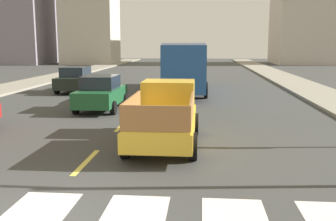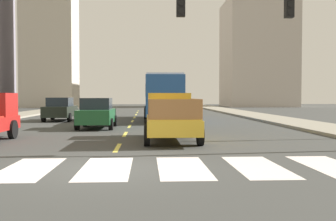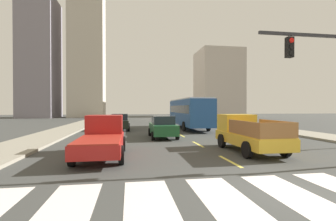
{
  "view_description": "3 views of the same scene",
  "coord_description": "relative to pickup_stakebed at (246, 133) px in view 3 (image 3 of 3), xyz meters",
  "views": [
    {
      "loc": [
        3.21,
        -6.37,
        3.3
      ],
      "look_at": [
        2.07,
        6.9,
        1.0
      ],
      "focal_mm": 41.84,
      "sensor_mm": 36.0,
      "label": 1
    },
    {
      "loc": [
        1.02,
        -10.09,
        1.83
      ],
      "look_at": [
        2.15,
        10.62,
        1.08
      ],
      "focal_mm": 42.6,
      "sensor_mm": 36.0,
      "label": 2
    },
    {
      "loc": [
        -4.37,
        -6.04,
        2.37
      ],
      "look_at": [
        -1.19,
        13.82,
        2.13
      ],
      "focal_mm": 25.82,
      "sensor_mm": 36.0,
      "label": 3
    }
  ],
  "objects": [
    {
      "name": "ground_plane",
      "position": [
        -2.02,
        -6.45,
        -0.94
      ],
      "size": [
        160.0,
        160.0,
        0.0
      ],
      "primitive_type": "plane",
      "color": "#3B3C3A"
    },
    {
      "name": "sidewalk_right",
      "position": [
        8.84,
        11.55,
        -0.86
      ],
      "size": [
        3.25,
        110.0,
        0.15
      ],
      "primitive_type": "cube",
      "color": "gray",
      "rests_on": "ground"
    },
    {
      "name": "sidewalk_left",
      "position": [
        -12.88,
        11.55,
        -0.86
      ],
      "size": [
        3.25,
        110.0,
        0.15
      ],
      "primitive_type": "cube",
      "color": "gray",
      "rests_on": "ground"
    },
    {
      "name": "crosswalk_stripe_1",
      "position": [
        -7.84,
        -6.45,
        -0.93
      ],
      "size": [
        1.25,
        3.33,
        0.01
      ],
      "primitive_type": "cube",
      "color": "silver",
      "rests_on": "ground"
    },
    {
      "name": "crosswalk_stripe_2",
      "position": [
        -5.9,
        -6.45,
        -0.93
      ],
      "size": [
        1.25,
        3.33,
        0.01
      ],
      "primitive_type": "cube",
      "color": "silver",
      "rests_on": "ground"
    },
    {
      "name": "crosswalk_stripe_3",
      "position": [
        -3.96,
        -6.45,
        -0.93
      ],
      "size": [
        1.25,
        3.33,
        0.01
      ],
      "primitive_type": "cube",
      "color": "silver",
      "rests_on": "ground"
    },
    {
      "name": "crosswalk_stripe_4",
      "position": [
        -2.02,
        -6.45,
        -0.93
      ],
      "size": [
        1.25,
        3.33,
        0.01
      ],
      "primitive_type": "cube",
      "color": "silver",
      "rests_on": "ground"
    },
    {
      "name": "lane_dash_0",
      "position": [
        -2.02,
        -2.45,
        -0.93
      ],
      "size": [
        0.16,
        2.4,
        0.01
      ],
      "primitive_type": "cube",
      "color": "#E1CF4F",
      "rests_on": "ground"
    },
    {
      "name": "lane_dash_1",
      "position": [
        -2.02,
        2.55,
        -0.93
      ],
      "size": [
        0.16,
        2.4,
        0.01
      ],
      "primitive_type": "cube",
      "color": "#E1CF4F",
      "rests_on": "ground"
    },
    {
      "name": "lane_dash_2",
      "position": [
        -2.02,
        7.55,
        -0.93
      ],
      "size": [
        0.16,
        2.4,
        0.01
      ],
      "primitive_type": "cube",
      "color": "#E1CF4F",
      "rests_on": "ground"
    },
    {
      "name": "lane_dash_3",
      "position": [
        -2.02,
        12.55,
        -0.93
      ],
      "size": [
        0.16,
        2.4,
        0.01
      ],
      "primitive_type": "cube",
      "color": "#E1CF4F",
      "rests_on": "ground"
    },
    {
      "name": "lane_dash_4",
      "position": [
        -2.02,
        17.55,
        -0.93
      ],
      "size": [
        0.16,
        2.4,
        0.01
      ],
      "primitive_type": "cube",
      "color": "#E1CF4F",
      "rests_on": "ground"
    },
    {
      "name": "lane_dash_5",
      "position": [
        -2.02,
        22.55,
        -0.93
      ],
      "size": [
        0.16,
        2.4,
        0.01
      ],
      "primitive_type": "cube",
      "color": "#E1CF4F",
      "rests_on": "ground"
    },
    {
      "name": "lane_dash_6",
      "position": [
        -2.02,
        27.55,
        -0.93
      ],
      "size": [
        0.16,
        2.4,
        0.01
      ],
      "primitive_type": "cube",
      "color": "#E1CF4F",
      "rests_on": "ground"
    },
    {
      "name": "lane_dash_7",
      "position": [
        -2.02,
        32.55,
        -0.93
      ],
      "size": [
        0.16,
        2.4,
        0.01
      ],
      "primitive_type": "cube",
      "color": "#E1CF4F",
      "rests_on": "ground"
    },
    {
      "name": "pickup_stakebed",
      "position": [
        0.0,
        0.0,
        0.0
      ],
      "size": [
        2.18,
        5.2,
        1.96
      ],
      "rotation": [
        0.0,
        0.0,
        0.04
      ],
      "color": "gold",
      "rests_on": "ground"
    },
    {
      "name": "pickup_dark",
      "position": [
        -7.7,
        -0.25,
        -0.02
      ],
      "size": [
        2.18,
        5.2,
        1.96
      ],
      "rotation": [
        0.0,
        0.0,
        -0.04
      ],
      "color": "#A71B19",
      "rests_on": "ground"
    },
    {
      "name": "city_bus",
      "position": [
        0.2,
        13.76,
        1.02
      ],
      "size": [
        2.72,
        10.8,
        3.32
      ],
      "rotation": [
        0.0,
        0.0,
        -0.01
      ],
      "color": "#234F91",
      "rests_on": "ground"
    },
    {
      "name": "sedan_near_right",
      "position": [
        -7.36,
        13.29,
        -0.08
      ],
      "size": [
        2.02,
        4.4,
        1.72
      ],
      "rotation": [
        0.0,
        0.0,
        -0.02
      ],
      "color": "black",
      "rests_on": "ground"
    },
    {
      "name": "sedan_mid",
      "position": [
        -3.81,
        6.24,
        -0.08
      ],
      "size": [
        2.02,
        4.4,
        1.72
      ],
      "rotation": [
        0.0,
        0.0,
        0.0
      ],
      "color": "#1E5930",
      "rests_on": "ground"
    },
    {
      "name": "tower_tall_centre",
      "position": [
        -16.66,
        49.62,
        24.82
      ],
      "size": [
        8.18,
        7.28,
        51.51
      ],
      "primitive_type": "cube",
      "color": "#BAB0A1",
      "rests_on": "ground"
    },
    {
      "name": "block_mid_left",
      "position": [
        18.65,
        53.27,
        8.3
      ],
      "size": [
        11.54,
        11.39,
        18.48
      ],
      "primitive_type": "cube",
      "color": "#BBB0A5",
      "rests_on": "ground"
    },
    {
      "name": "block_mid_right",
      "position": [
        -27.37,
        49.07,
        13.18
      ],
      "size": [
        7.62,
        9.69,
        28.24
      ],
      "primitive_type": "cube",
      "color": "gray",
      "rests_on": "ground"
    }
  ]
}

